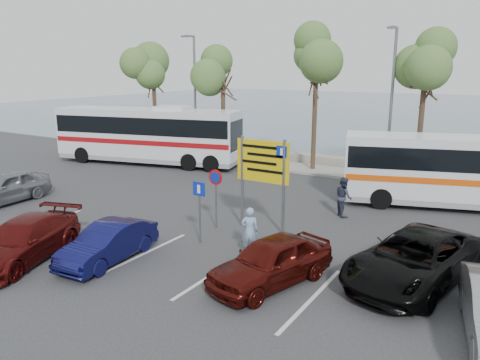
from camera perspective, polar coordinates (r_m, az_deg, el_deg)
The scene contains 23 objects.
ground at distance 16.34m, azimuth -5.96°, elevation -8.58°, with size 120.00×120.00×0.00m, color #2F2F31.
kerb_strip at distance 28.21m, azimuth 11.64°, elevation 0.89°, with size 44.00×2.40×0.15m, color gray.
seawall at distance 30.01m, azimuth 12.99°, elevation 2.02°, with size 48.00×0.80×0.60m, color gray.
sea at distance 72.78m, azimuth 24.48°, elevation 7.57°, with size 140.00×140.00×0.00m, color #415C68.
tree_far_left at distance 34.88m, azimuth -10.57°, elevation 13.69°, with size 3.20×3.20×7.60m.
tree_left at distance 31.18m, azimuth -2.11°, elevation 13.34°, with size 3.20×3.20×7.20m.
tree_mid at distance 28.09m, azimuth 9.34°, elevation 14.47°, with size 3.20×3.20×8.00m.
tree_right at distance 26.36m, azimuth 21.72°, elevation 12.72°, with size 3.20×3.20×7.40m.
street_lamp_left at distance 31.99m, azimuth -5.60°, elevation 10.77°, with size 0.45×1.15×8.01m.
street_lamp_right at distance 26.26m, azimuth 17.97°, elevation 9.58°, with size 0.45×1.15×8.01m.
direction_sign at distance 17.66m, azimuth 2.79°, elevation 1.43°, with size 2.20×0.12×3.60m.
sign_no_stop at distance 18.01m, azimuth -2.97°, elevation -1.13°, with size 0.60×0.08×2.35m.
sign_parking at distance 16.57m, azimuth -4.96°, elevation -2.86°, with size 0.50×0.07×2.25m.
lane_markings at distance 16.33m, azimuth -11.33°, elevation -8.78°, with size 12.02×4.20×0.01m, color silver, non-canonical shape.
coach_bus_left at distance 30.94m, azimuth -11.16°, elevation 5.19°, with size 12.40×5.36×3.78m.
coach_bus_right at distance 22.95m, azimuth 26.46°, elevation 0.68°, with size 11.11×5.53×3.41m.
car_silver_a at distance 24.19m, azimuth -26.80°, elevation -0.84°, with size 1.71×4.26×1.45m, color gray.
car_blue at distance 15.85m, azimuth -15.77°, elevation -7.38°, with size 1.30×3.72×1.23m, color #0F1149.
car_maroon at distance 16.84m, azimuth -25.00°, elevation -6.71°, with size 1.88×4.64×1.35m, color #540F0E.
car_red at distance 13.73m, azimuth 3.83°, elevation -9.82°, with size 1.66×4.11×1.40m, color #4C0F0A.
suv_black at distance 14.65m, azimuth 20.48°, elevation -8.98°, with size 2.45×5.31×1.48m, color black.
pedestrian_near at distance 15.72m, azimuth 1.19°, elevation -6.22°, with size 0.60×0.39×1.64m, color #84A2C1.
pedestrian_far at distance 20.16m, azimuth 12.51°, elevation -2.01°, with size 0.81×0.63×1.67m, color #2D3144.
Camera 1 is at (9.34, -11.91, 6.16)m, focal length 35.00 mm.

